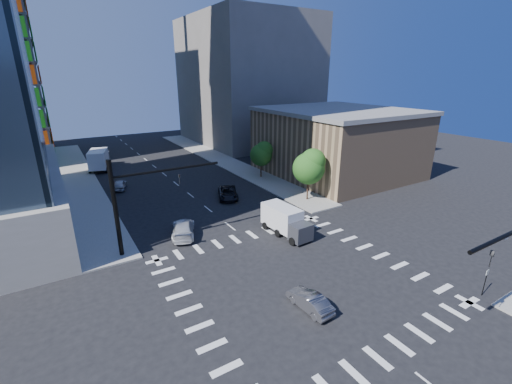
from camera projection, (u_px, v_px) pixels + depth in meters
ground at (297, 279)px, 28.04m from camera, size 160.00×160.00×0.00m
road_markings at (297, 279)px, 28.04m from camera, size 20.00×20.00×0.01m
sidewalk_ne at (221, 160)px, 66.41m from camera, size 5.00×60.00×0.15m
sidewalk_nw at (79, 179)px, 54.13m from camera, size 5.00×60.00×0.15m
commercial_building at (337, 142)px, 56.31m from camera, size 20.50×22.50×10.60m
bg_building_ne at (247, 82)px, 81.03m from camera, size 24.00×30.00×28.00m
signal_mast_nw at (132, 197)px, 30.59m from camera, size 10.20×0.40×9.00m
tree_south at (310, 166)px, 43.91m from camera, size 4.16×4.16×6.82m
tree_north at (262, 153)px, 53.96m from camera, size 3.54×3.52×5.78m
no_parking_sign at (486, 280)px, 25.59m from camera, size 0.30×0.06×2.20m
car_nb_far at (228, 193)px, 46.08m from camera, size 4.25×5.80×1.47m
car_sb_near at (183, 229)px, 35.39m from camera, size 4.03×5.80×1.56m
car_sb_mid at (120, 185)px, 49.57m from camera, size 2.74×4.34×1.38m
car_sb_cross at (310, 301)px, 24.37m from camera, size 1.54×3.90×1.26m
box_truck_near at (287, 224)px, 35.35m from camera, size 2.70×5.65×2.89m
box_truck_far at (100, 160)px, 59.68m from camera, size 4.58×7.29×3.55m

